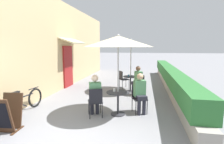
% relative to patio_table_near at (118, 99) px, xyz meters
% --- Properties ---
extents(cafe_facade_wall, '(0.98, 12.06, 4.20)m').
position_rel_patio_table_near_xyz_m(cafe_facade_wall, '(-3.27, 3.78, 1.60)').
color(cafe_facade_wall, '#D6B784').
rests_on(cafe_facade_wall, ground_plane).
extents(planter_hedge, '(0.60, 11.06, 1.01)m').
position_rel_patio_table_near_xyz_m(planter_hedge, '(2.02, 3.81, 0.05)').
color(planter_hedge, gray).
rests_on(planter_hedge, ground_plane).
extents(patio_table_near, '(0.70, 0.70, 0.71)m').
position_rel_patio_table_near_xyz_m(patio_table_near, '(0.00, 0.00, 0.00)').
color(patio_table_near, '#28282D').
rests_on(patio_table_near, ground_plane).
extents(patio_umbrella_near, '(2.02, 2.02, 2.41)m').
position_rel_patio_table_near_xyz_m(patio_umbrella_near, '(0.00, 0.00, 1.72)').
color(patio_umbrella_near, '#B7B7BC').
rests_on(patio_umbrella_near, ground_plane).
extents(cafe_chair_near_left, '(0.52, 0.52, 0.87)m').
position_rel_patio_table_near_xyz_m(cafe_chair_near_left, '(-0.61, -0.33, 0.03)').
color(cafe_chair_near_left, black).
rests_on(cafe_chair_near_left, ground_plane).
extents(seated_patron_near_left, '(0.45, 0.49, 1.25)m').
position_rel_patio_table_near_xyz_m(seated_patron_near_left, '(-0.65, -0.23, 0.20)').
color(seated_patron_near_left, '#23232D').
rests_on(seated_patron_near_left, ground_plane).
extents(cafe_chair_near_right, '(0.52, 0.52, 0.87)m').
position_rel_patio_table_near_xyz_m(cafe_chair_near_right, '(0.61, 0.33, 0.03)').
color(cafe_chair_near_right, black).
rests_on(cafe_chair_near_right, ground_plane).
extents(seated_patron_near_right, '(0.45, 0.49, 1.25)m').
position_rel_patio_table_near_xyz_m(seated_patron_near_right, '(0.65, 0.23, 0.20)').
color(seated_patron_near_right, '#23232D').
rests_on(seated_patron_near_right, ground_plane).
extents(coffee_cup_near, '(0.07, 0.07, 0.09)m').
position_rel_patio_table_near_xyz_m(coffee_cup_near, '(-0.12, 0.02, 0.26)').
color(coffee_cup_near, white).
rests_on(coffee_cup_near, patio_table_near).
extents(patio_table_mid, '(0.70, 0.70, 0.71)m').
position_rel_patio_table_near_xyz_m(patio_table_mid, '(0.14, 2.88, 0.00)').
color(patio_table_mid, '#28282D').
rests_on(patio_table_mid, ground_plane).
extents(patio_umbrella_mid, '(2.02, 2.02, 2.41)m').
position_rel_patio_table_near_xyz_m(patio_umbrella_mid, '(0.14, 2.88, 1.72)').
color(patio_umbrella_mid, '#B7B7BC').
rests_on(patio_umbrella_mid, ground_plane).
extents(cafe_chair_mid_left, '(0.55, 0.55, 0.87)m').
position_rel_patio_table_near_xyz_m(cafe_chair_mid_left, '(0.56, 2.33, 0.03)').
color(cafe_chair_mid_left, black).
rests_on(cafe_chair_mid_left, ground_plane).
extents(seated_patron_mid_left, '(0.51, 0.48, 1.25)m').
position_rel_patio_table_near_xyz_m(seated_patron_mid_left, '(0.47, 2.28, 0.20)').
color(seated_patron_mid_left, '#23232D').
rests_on(seated_patron_mid_left, ground_plane).
extents(cafe_chair_mid_right, '(0.55, 0.55, 0.87)m').
position_rel_patio_table_near_xyz_m(cafe_chair_mid_right, '(-0.29, 3.43, 0.03)').
color(cafe_chair_mid_right, black).
rests_on(cafe_chair_mid_right, ground_plane).
extents(coffee_cup_mid, '(0.07, 0.07, 0.09)m').
position_rel_patio_table_near_xyz_m(coffee_cup_mid, '(0.05, 2.81, 0.26)').
color(coffee_cup_mid, teal).
rests_on(coffee_cup_mid, patio_table_mid).
extents(bicycle_leaning, '(0.18, 1.69, 0.74)m').
position_rel_patio_table_near_xyz_m(bicycle_leaning, '(-2.93, -0.38, -0.15)').
color(bicycle_leaning, black).
rests_on(bicycle_leaning, ground_plane).
extents(menu_board, '(0.58, 0.68, 0.89)m').
position_rel_patio_table_near_xyz_m(menu_board, '(-2.51, -1.53, -0.05)').
color(menu_board, '#422819').
rests_on(menu_board, ground_plane).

